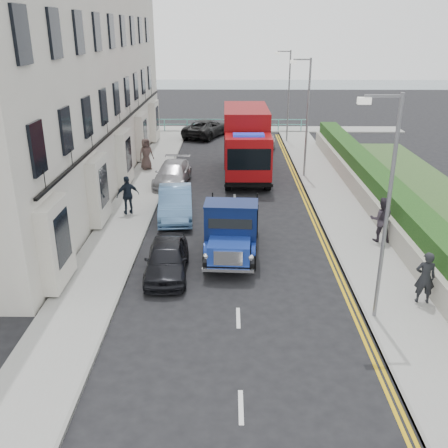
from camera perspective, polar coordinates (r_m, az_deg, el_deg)
ground at (r=17.86m, az=1.53°, el=-7.25°), size 120.00×120.00×0.00m
pavement_west at (r=26.54m, az=-10.06°, el=2.46°), size 2.40×38.00×0.12m
pavement_east at (r=26.68m, az=12.71°, el=2.36°), size 2.60×38.00×0.12m
promenade at (r=45.45m, az=0.99°, el=10.76°), size 30.00×2.50×0.12m
sea_plane at (r=76.13m, az=0.85°, el=15.12°), size 120.00×120.00×0.00m
terrace_west at (r=30.10m, az=-18.01°, el=17.86°), size 6.31×30.20×14.25m
garden_east at (r=26.89m, az=16.85°, el=3.99°), size 1.45×28.00×1.75m
seafront_railing at (r=44.57m, az=1.00°, el=11.23°), size 13.00×0.08×1.11m
lamp_near at (r=15.09m, az=17.89°, el=2.69°), size 1.23×0.18×7.00m
lamp_mid at (r=30.33m, az=9.32°, el=12.58°), size 1.23×0.18×7.00m
lamp_far at (r=40.16m, az=7.25°, el=14.84°), size 1.23×0.18×7.00m
bedford_lorry at (r=19.47m, az=0.83°, el=-1.10°), size 2.29×5.17×2.39m
red_lorry at (r=30.81m, az=2.54°, el=9.47°), size 2.70×7.73×4.04m
parked_car_front at (r=18.59m, az=-6.55°, el=-3.93°), size 1.68×3.86×1.29m
parked_car_mid at (r=24.11m, az=-5.57°, el=2.42°), size 1.95×4.58×1.47m
parked_car_rear at (r=29.30m, az=-5.90°, el=5.73°), size 2.10×4.63×1.32m
seafront_car_left at (r=42.53m, az=-1.98°, el=10.92°), size 4.35×5.80×1.46m
seafront_car_right at (r=37.16m, az=4.48°, el=9.23°), size 2.27×4.25×1.38m
pedestrian_east_near at (r=17.59m, az=21.99°, el=-5.69°), size 0.70×0.50×1.80m
pedestrian_east_far at (r=21.96m, az=17.53°, el=0.51°), size 1.04×0.86×1.94m
pedestrian_west_near at (r=24.53m, az=-10.93°, el=3.26°), size 1.19×0.89×1.88m
pedestrian_west_far at (r=32.34m, az=-8.89°, el=7.92°), size 1.15×1.07×1.97m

